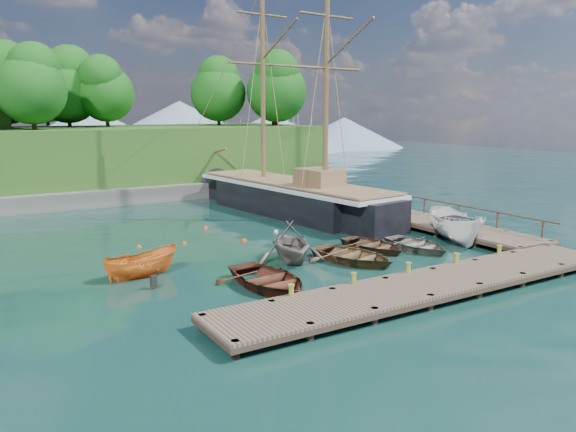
% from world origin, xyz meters
% --- Properties ---
extents(ground, '(160.00, 160.00, 0.00)m').
position_xyz_m(ground, '(0.00, 0.00, 0.00)').
color(ground, '#133430').
rests_on(ground, ground).
extents(dock_near, '(20.00, 3.20, 1.10)m').
position_xyz_m(dock_near, '(2.00, -6.50, 0.43)').
color(dock_near, '#433527').
rests_on(dock_near, ground).
extents(dock_east, '(3.20, 24.00, 1.10)m').
position_xyz_m(dock_east, '(11.50, 7.00, 0.43)').
color(dock_east, '#433527').
rests_on(dock_east, ground).
extents(bollard_0, '(0.26, 0.26, 0.45)m').
position_xyz_m(bollard_0, '(-4.00, -5.10, 0.00)').
color(bollard_0, olive).
rests_on(bollard_0, ground).
extents(bollard_1, '(0.26, 0.26, 0.45)m').
position_xyz_m(bollard_1, '(-1.00, -5.10, 0.00)').
color(bollard_1, olive).
rests_on(bollard_1, ground).
extents(bollard_2, '(0.26, 0.26, 0.45)m').
position_xyz_m(bollard_2, '(2.00, -5.10, 0.00)').
color(bollard_2, olive).
rests_on(bollard_2, ground).
extents(bollard_3, '(0.26, 0.26, 0.45)m').
position_xyz_m(bollard_3, '(5.00, -5.10, 0.00)').
color(bollard_3, olive).
rests_on(bollard_3, ground).
extents(bollard_4, '(0.26, 0.26, 0.45)m').
position_xyz_m(bollard_4, '(8.00, -5.10, 0.00)').
color(bollard_4, olive).
rests_on(bollard_4, ground).
extents(rowboat_0, '(3.70, 5.05, 1.02)m').
position_xyz_m(rowboat_0, '(-3.41, -2.23, 0.00)').
color(rowboat_0, '#4F2618').
rests_on(rowboat_0, ground).
extents(rowboat_1, '(4.59, 4.97, 2.18)m').
position_xyz_m(rowboat_1, '(-0.28, 0.99, 0.00)').
color(rowboat_1, slate).
rests_on(rowboat_1, ground).
extents(rowboat_2, '(4.44, 5.37, 0.96)m').
position_xyz_m(rowboat_2, '(2.26, -0.88, 0.00)').
color(rowboat_2, brown).
rests_on(rowboat_2, ground).
extents(rowboat_3, '(3.11, 4.24, 0.85)m').
position_xyz_m(rowboat_3, '(6.80, -0.71, 0.00)').
color(rowboat_3, slate).
rests_on(rowboat_3, ground).
extents(rowboat_4, '(3.42, 4.41, 0.84)m').
position_xyz_m(rowboat_4, '(4.69, 0.50, 0.00)').
color(rowboat_4, '#513522').
rests_on(rowboat_4, ground).
extents(motorboat_orange, '(3.78, 1.88, 1.40)m').
position_xyz_m(motorboat_orange, '(-7.57, 2.21, 0.00)').
color(motorboat_orange, orange).
rests_on(motorboat_orange, ground).
extents(cabin_boat_white, '(4.01, 5.78, 2.09)m').
position_xyz_m(cabin_boat_white, '(10.00, -0.56, 0.00)').
color(cabin_boat_white, white).
rests_on(cabin_boat_white, ground).
extents(schooner, '(6.60, 25.89, 18.69)m').
position_xyz_m(schooner, '(6.71, 12.08, 1.04)').
color(schooner, black).
rests_on(schooner, ground).
extents(mooring_buoy_0, '(0.30, 0.30, 0.30)m').
position_xyz_m(mooring_buoy_0, '(-6.58, 4.51, 0.00)').
color(mooring_buoy_0, silver).
rests_on(mooring_buoy_0, ground).
extents(mooring_buoy_1, '(0.28, 0.28, 0.28)m').
position_xyz_m(mooring_buoy_1, '(-3.55, 7.30, 0.00)').
color(mooring_buoy_1, '#DE5412').
rests_on(mooring_buoy_1, ground).
extents(mooring_buoy_2, '(0.33, 0.33, 0.33)m').
position_xyz_m(mooring_buoy_2, '(-0.35, 6.08, 0.00)').
color(mooring_buoy_2, '#E53B00').
rests_on(mooring_buoy_2, ground).
extents(mooring_buoy_3, '(0.30, 0.30, 0.30)m').
position_xyz_m(mooring_buoy_3, '(2.50, 7.25, 0.00)').
color(mooring_buoy_3, silver).
rests_on(mooring_buoy_3, ground).
extents(mooring_buoy_4, '(0.28, 0.28, 0.28)m').
position_xyz_m(mooring_buoy_4, '(-6.04, 7.78, 0.00)').
color(mooring_buoy_4, '#E35615').
rests_on(mooring_buoy_4, ground).
extents(mooring_buoy_5, '(0.32, 0.32, 0.32)m').
position_xyz_m(mooring_buoy_5, '(-0.86, 10.53, 0.00)').
color(mooring_buoy_5, '#F93E24').
rests_on(mooring_buoy_5, ground).
extents(distant_ridge, '(117.00, 40.00, 10.00)m').
position_xyz_m(distant_ridge, '(4.30, 70.00, 4.35)').
color(distant_ridge, '#728CA5').
rests_on(distant_ridge, ground).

